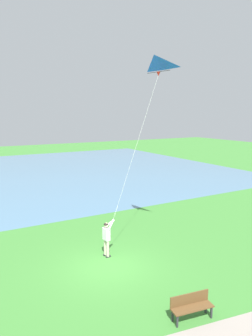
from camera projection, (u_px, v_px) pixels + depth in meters
The scene contains 5 objects.
ground_plane at pixel (109, 267), 14.45m from camera, with size 120.00×120.00×0.00m, color #3D7F33.
lake_water at pixel (45, 172), 37.92m from camera, with size 36.00×44.00×0.01m, color teal.
person_kite_flyer at pixel (107, 236), 15.38m from camera, with size 0.52×0.62×1.83m.
flying_kite at pixel (154, 66), 15.59m from camera, with size 1.80×2.95×7.98m.
park_bench_near_walkway at pixel (191, 305), 10.73m from camera, with size 0.67×1.55×0.88m.
Camera 1 is at (12.07, -6.02, 6.95)m, focal length 33.61 mm.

